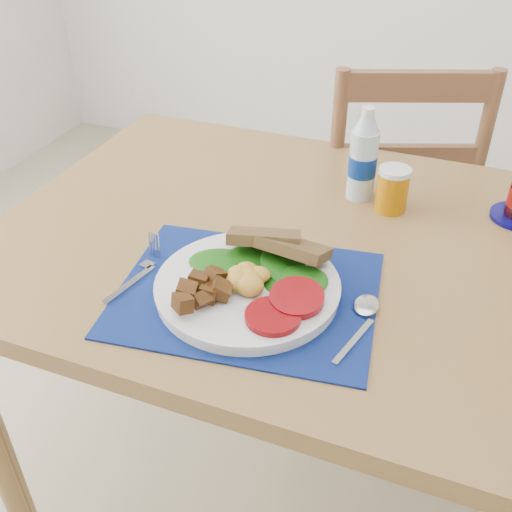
% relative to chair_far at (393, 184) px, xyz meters
% --- Properties ---
extents(table, '(1.40, 0.90, 0.75)m').
position_rel_chair_far_xyz_m(table, '(0.01, -0.61, 0.09)').
color(table, brown).
rests_on(table, ground).
extents(chair_far, '(0.54, 0.53, 1.15)m').
position_rel_chair_far_xyz_m(chair_far, '(0.00, 0.00, 0.00)').
color(chair_far, brown).
rests_on(chair_far, ground).
extents(placemat, '(0.48, 0.40, 0.00)m').
position_rel_chair_far_xyz_m(placemat, '(-0.12, -0.81, 0.17)').
color(placemat, '#040432').
rests_on(placemat, table).
extents(breakfast_plate, '(0.31, 0.31, 0.08)m').
position_rel_chair_far_xyz_m(breakfast_plate, '(-0.12, -0.82, 0.20)').
color(breakfast_plate, silver).
rests_on(breakfast_plate, placemat).
extents(fork, '(0.04, 0.18, 0.00)m').
position_rel_chair_far_xyz_m(fork, '(-0.32, -0.83, 0.18)').
color(fork, '#B2B5BA').
rests_on(fork, placemat).
extents(spoon, '(0.04, 0.18, 0.01)m').
position_rel_chair_far_xyz_m(spoon, '(0.08, -0.80, 0.18)').
color(spoon, '#B2B5BA').
rests_on(spoon, placemat).
extents(water_bottle, '(0.06, 0.06, 0.20)m').
position_rel_chair_far_xyz_m(water_bottle, '(-0.02, -0.41, 0.26)').
color(water_bottle, '#ADBFCC').
rests_on(water_bottle, table).
extents(juice_glass, '(0.06, 0.06, 0.09)m').
position_rel_chair_far_xyz_m(juice_glass, '(0.05, -0.44, 0.21)').
color(juice_glass, '#AC6404').
rests_on(juice_glass, table).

